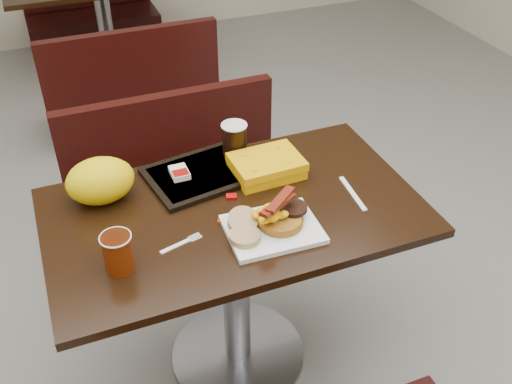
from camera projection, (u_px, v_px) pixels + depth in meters
name	position (u px, v px, depth m)	size (l,w,h in m)	color
floor	(238.00, 356.00, 2.36)	(6.00, 7.00, 0.01)	gray
table_near	(236.00, 290.00, 2.13)	(1.20, 0.70, 0.75)	black
bench_near_n	(183.00, 187.00, 2.66)	(1.00, 0.46, 0.72)	black
table_far	(107.00, 33.00, 4.07)	(1.20, 0.70, 0.75)	black
bench_far_s	(128.00, 77.00, 3.56)	(1.00, 0.46, 0.72)	black
bench_far_n	(91.00, 3.00, 4.60)	(1.00, 0.46, 0.72)	black
platter	(273.00, 229.00, 1.81)	(0.28, 0.22, 0.02)	white
pancake_stack	(281.00, 220.00, 1.81)	(0.14, 0.14, 0.03)	#A5701B
sausage_patty	(293.00, 208.00, 1.83)	(0.09, 0.09, 0.01)	black
scrambled_eggs	(270.00, 212.00, 1.78)	(0.10, 0.08, 0.05)	#F4B504
bacon_strips	(278.00, 204.00, 1.76)	(0.16, 0.07, 0.01)	#451004
muffin_bottom	(245.00, 236.00, 1.76)	(0.09, 0.09, 0.02)	tan
muffin_top	(243.00, 220.00, 1.80)	(0.09, 0.09, 0.02)	tan
coffee_cup_near	(118.00, 253.00, 1.66)	(0.08, 0.08, 0.12)	#8B2705
fork	(175.00, 246.00, 1.76)	(0.14, 0.03, 0.00)	white
knife	(353.00, 193.00, 1.97)	(0.19, 0.02, 0.00)	white
condiment_syrup	(224.00, 220.00, 1.85)	(0.04, 0.03, 0.01)	#AD2F07
condiment_ketchup	(231.00, 197.00, 1.95)	(0.04, 0.03, 0.01)	#8C0504
tray	(204.00, 173.00, 2.05)	(0.38, 0.27, 0.02)	black
hashbrown_sleeve_left	(179.00, 173.00, 2.02)	(0.06, 0.08, 0.02)	silver
coffee_cup_far	(234.00, 139.00, 2.10)	(0.09, 0.09, 0.12)	black
clamshell	(267.00, 166.00, 2.05)	(0.24, 0.18, 0.06)	#E39A03
paper_bag	(100.00, 181.00, 1.90)	(0.22, 0.16, 0.15)	yellow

